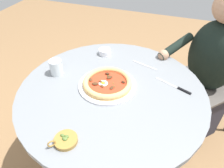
# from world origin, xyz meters

# --- Properties ---
(ground_plane) EXTENTS (6.00, 6.00, 0.02)m
(ground_plane) POSITION_xyz_m (0.00, 0.00, -0.01)
(ground_plane) COLOR olive
(dining_table) EXTENTS (0.99, 0.99, 0.71)m
(dining_table) POSITION_xyz_m (0.00, 0.00, 0.56)
(dining_table) COLOR gray
(dining_table) RESTS_ON ground
(pizza_on_plate) EXTENTS (0.31, 0.31, 0.04)m
(pizza_on_plate) POSITION_xyz_m (-0.03, 0.02, 0.73)
(pizza_on_plate) COLOR white
(pizza_on_plate) RESTS_ON dining_table
(water_glass) EXTENTS (0.07, 0.07, 0.09)m
(water_glass) POSITION_xyz_m (-0.34, 0.03, 0.75)
(water_glass) COLOR silver
(water_glass) RESTS_ON dining_table
(steak_knife) EXTENTS (0.20, 0.09, 0.01)m
(steak_knife) POSITION_xyz_m (0.33, 0.12, 0.71)
(steak_knife) COLOR silver
(steak_knife) RESTS_ON dining_table
(ramekin_capers) EXTENTS (0.08, 0.08, 0.04)m
(ramekin_capers) POSITION_xyz_m (-0.16, 0.31, 0.73)
(ramekin_capers) COLOR white
(ramekin_capers) RESTS_ON dining_table
(olive_pan) EXTENTS (0.10, 0.11, 0.04)m
(olive_pan) POSITION_xyz_m (-0.07, -0.37, 0.72)
(olive_pan) COLOR olive
(olive_pan) RESTS_ON dining_table
(fork_utensil) EXTENTS (0.16, 0.06, 0.00)m
(fork_utensil) POSITION_xyz_m (0.12, 0.27, 0.71)
(fork_utensil) COLOR #BCBCC1
(fork_utensil) RESTS_ON dining_table
(diner_person) EXTENTS (0.56, 0.44, 1.12)m
(diner_person) POSITION_xyz_m (0.51, 0.54, 0.50)
(diner_person) COLOR #282833
(diner_person) RESTS_ON ground
(cafe_chair_diner) EXTENTS (0.59, 0.59, 0.88)m
(cafe_chair_diner) POSITION_xyz_m (0.61, 0.64, 0.54)
(cafe_chair_diner) COLOR #504A45
(cafe_chair_diner) RESTS_ON ground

